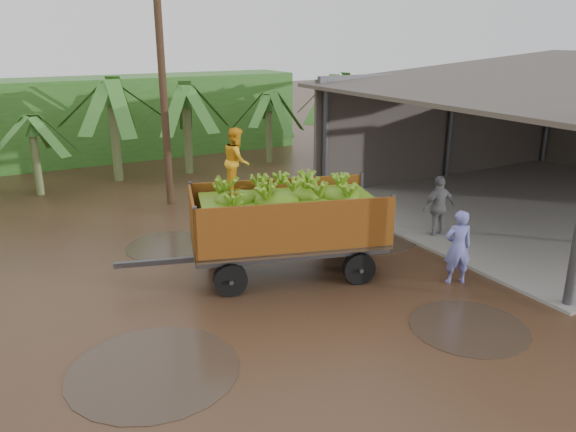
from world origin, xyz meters
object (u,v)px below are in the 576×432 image
at_px(man_grey, 439,207).
at_px(utility_pole, 162,79).
at_px(banana_trailer, 286,219).
at_px(man_blue, 458,247).

relative_size(man_grey, utility_pole, 0.22).
bearing_deg(utility_pole, banana_trailer, -84.79).
xyz_separation_m(man_blue, utility_pole, (-3.73, 9.27, 3.20)).
xyz_separation_m(man_blue, man_grey, (1.75, 2.47, 0.02)).
bearing_deg(man_grey, man_blue, 58.32).
bearing_deg(banana_trailer, man_grey, 18.08).
bearing_deg(man_blue, man_grey, -103.74).
distance_m(man_blue, man_grey, 3.03).
distance_m(man_blue, utility_pole, 10.49).
xyz_separation_m(banana_trailer, utility_pole, (-0.63, 6.91, 2.73)).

